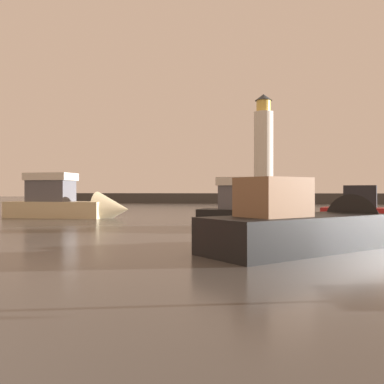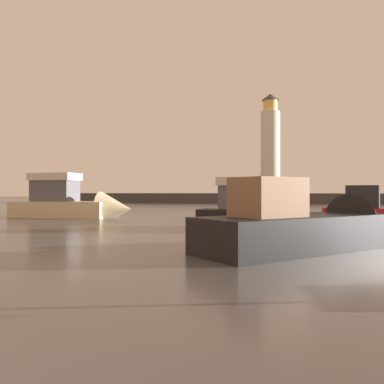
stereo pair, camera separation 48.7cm
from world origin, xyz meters
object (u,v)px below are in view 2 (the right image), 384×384
object	(u,v)px
motorboat_3	(261,213)
motorboat_4	(76,203)
motorboat_2	(321,227)
lighthouse	(270,146)

from	to	relation	value
motorboat_3	motorboat_4	bearing A→B (deg)	153.58
motorboat_4	motorboat_3	bearing A→B (deg)	-26.42
motorboat_2	motorboat_4	bearing A→B (deg)	140.91
motorboat_2	motorboat_3	xyz separation A→B (m)	(-2.41, 6.43, 0.15)
lighthouse	motorboat_3	world-z (taller)	lighthouse
lighthouse	motorboat_4	xyz separation A→B (m)	(-13.17, -40.87, -8.36)
lighthouse	motorboat_3	distance (m)	48.68
lighthouse	motorboat_3	bearing A→B (deg)	-88.78
lighthouse	motorboat_4	size ratio (longest dim) A/B	1.75
motorboat_4	lighthouse	bearing A→B (deg)	72.14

